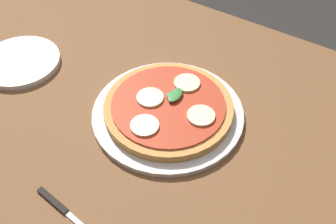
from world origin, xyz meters
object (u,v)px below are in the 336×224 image
object	(u,v)px
dining_table	(146,153)
knife	(65,211)
serving_tray	(168,113)
plate_white	(20,62)
pizza	(168,107)

from	to	relation	value
dining_table	knife	world-z (taller)	knife
serving_tray	plate_white	distance (m)	0.39
dining_table	pizza	world-z (taller)	pizza
dining_table	plate_white	world-z (taller)	plate_white
pizza	knife	xyz separation A→B (m)	(-0.03, -0.29, -0.02)
serving_tray	plate_white	world-z (taller)	plate_white
dining_table	serving_tray	distance (m)	0.11
pizza	plate_white	xyz separation A→B (m)	(-0.39, -0.05, -0.02)
serving_tray	knife	world-z (taller)	serving_tray
serving_tray	knife	bearing A→B (deg)	-94.98
dining_table	knife	bearing A→B (deg)	-89.82
pizza	dining_table	bearing A→B (deg)	-116.32
knife	serving_tray	bearing A→B (deg)	85.02
plate_white	serving_tray	bearing A→B (deg)	7.74
serving_tray	pizza	xyz separation A→B (m)	(0.00, 0.00, 0.02)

